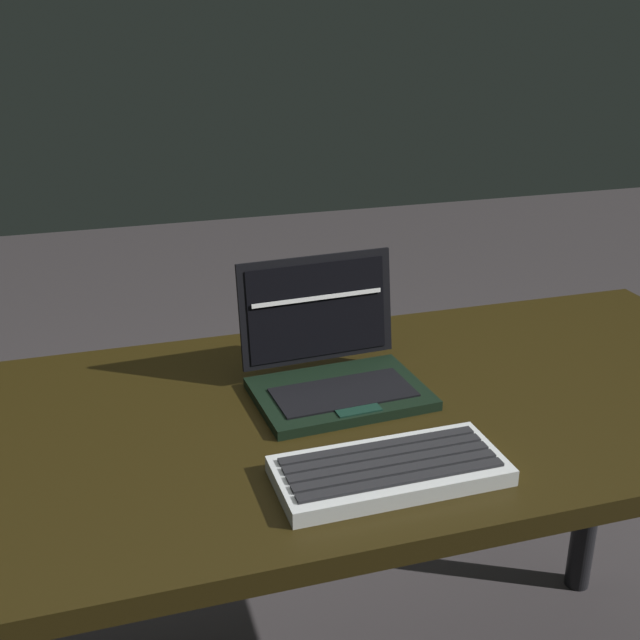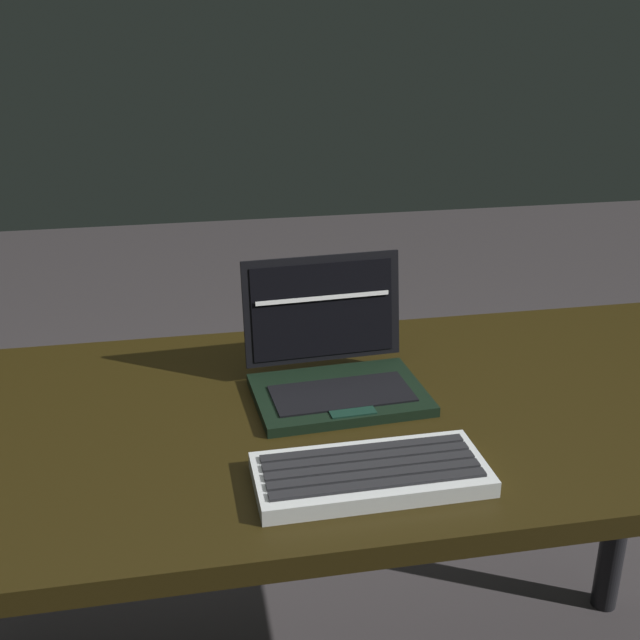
# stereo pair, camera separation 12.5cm
# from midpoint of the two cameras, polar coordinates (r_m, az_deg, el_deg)

# --- Properties ---
(desk) EXTENTS (1.56, 0.68, 0.76)m
(desk) POSITION_cam_midpoint_polar(r_m,az_deg,el_deg) (1.32, 4.06, -10.29)
(desk) COLOR black
(desk) RESTS_ON ground
(laptop_front) EXTENTS (0.28, 0.23, 0.21)m
(laptop_front) POSITION_cam_midpoint_polar(r_m,az_deg,el_deg) (1.30, 3.79, -3.46)
(laptop_front) COLOR black
(laptop_front) RESTS_ON desk
(external_keyboard) EXTENTS (0.31, 0.14, 0.03)m
(external_keyboard) POSITION_cam_midpoint_polar(r_m,az_deg,el_deg) (1.09, 6.85, -10.97)
(external_keyboard) COLOR #BABEBD
(external_keyboard) RESTS_ON desk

